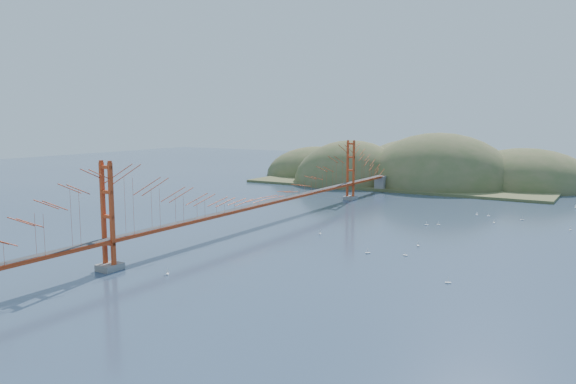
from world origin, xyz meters
The scene contains 17 objects.
ground centered at (0.00, 0.00, 0.00)m, with size 320.00×320.00×0.00m, color #2F425F.
bridge centered at (0.00, 0.18, 7.01)m, with size 2.20×94.40×12.00m.
far_headlands centered at (2.21, 68.52, 0.00)m, with size 84.00×58.00×25.00m.
sailboat_8 centered at (27.31, 24.96, 0.14)m, with size 0.52×0.45×0.60m.
sailboat_16 centered at (25.43, 25.08, 0.14)m, with size 0.55×0.55×0.58m.
sailboat_13 centered at (32.06, -16.05, 0.15)m, with size 0.61×0.61×0.68m.
sailboat_2 centered at (24.72, -7.67, 0.15)m, with size 0.56×0.49×0.64m.
sailboat_3 centered at (21.05, 11.93, 0.15)m, with size 0.60×0.60×0.64m.
sailboat_4 centered at (29.36, 19.04, 0.14)m, with size 0.47×0.54×0.61m.
sailboat_9 centered at (39.87, 18.97, 0.14)m, with size 0.57×0.57×0.63m.
sailboat_17 centered at (32.68, 23.80, 0.15)m, with size 0.61×0.57×0.69m.
sailboat_15 centered at (38.81, 42.00, 0.15)m, with size 0.59×0.61×0.69m.
sailboat_7 centered at (22.50, 13.16, 0.14)m, with size 0.55×0.50×0.62m.
sailboat_0 centered at (10.45, -2.13, 0.16)m, with size 0.64×0.66×0.74m.
sailboat_14 centered at (20.50, -8.92, 0.15)m, with size 0.65×0.65×0.68m.
sailboat_10 centered at (6.44, -28.10, 0.16)m, with size 0.69×0.69×0.74m.
sailboat_1 centered at (24.43, -2.14, 0.15)m, with size 0.66×0.66×0.70m.
Camera 1 is at (46.34, -69.68, 16.19)m, focal length 35.00 mm.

